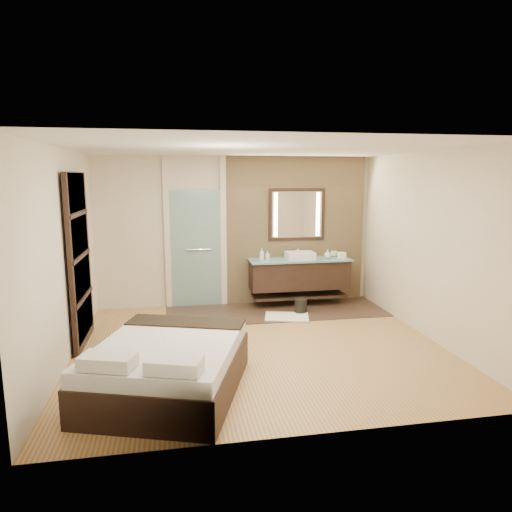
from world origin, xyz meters
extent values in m
plane|color=olive|center=(0.00, 0.00, 0.00)|extent=(5.00, 5.00, 0.00)
cube|color=#34251C|center=(0.60, 1.60, 0.01)|extent=(3.80, 1.30, 0.01)
cube|color=tan|center=(1.10, 2.21, 1.35)|extent=(2.60, 0.08, 2.70)
cube|color=black|center=(1.10, 1.92, 0.57)|extent=(1.80, 0.50, 0.50)
cube|color=black|center=(1.10, 1.92, 0.18)|extent=(1.71, 0.45, 0.04)
cube|color=#81C6C1|center=(1.10, 1.90, 0.85)|extent=(1.85, 0.55, 0.03)
cube|color=white|center=(1.10, 1.90, 0.93)|extent=(0.50, 0.38, 0.13)
cylinder|color=silver|center=(1.10, 2.09, 0.95)|extent=(0.03, 0.03, 0.18)
cylinder|color=silver|center=(1.10, 2.05, 1.03)|extent=(0.02, 0.10, 0.02)
cube|color=black|center=(1.10, 2.16, 1.65)|extent=(1.06, 0.03, 0.96)
cube|color=white|center=(1.10, 2.15, 1.65)|extent=(0.94, 0.01, 0.84)
cube|color=beige|center=(0.70, 2.14, 1.65)|extent=(0.07, 0.01, 0.80)
cube|color=beige|center=(1.50, 2.14, 1.65)|extent=(0.07, 0.01, 0.80)
cube|color=silver|center=(-0.75, 2.20, 1.05)|extent=(0.90, 0.05, 2.10)
cylinder|color=silver|center=(-0.70, 2.15, 1.05)|extent=(0.45, 0.03, 0.03)
cube|color=beige|center=(-1.25, 2.21, 1.35)|extent=(0.10, 0.08, 2.70)
cube|color=beige|center=(-0.25, 2.21, 1.35)|extent=(0.10, 0.08, 2.70)
cube|color=black|center=(-2.43, 0.60, 1.20)|extent=(0.06, 1.20, 2.40)
cube|color=beige|center=(-2.41, 0.60, 0.37)|extent=(0.02, 1.06, 0.52)
cube|color=beige|center=(-2.41, 0.60, 0.96)|extent=(0.02, 1.06, 0.52)
cube|color=beige|center=(-2.41, 0.60, 1.54)|extent=(0.02, 1.06, 0.52)
cube|color=beige|center=(-2.41, 0.60, 2.13)|extent=(0.02, 1.06, 0.52)
cube|color=black|center=(-1.23, -1.15, 0.20)|extent=(1.97, 2.21, 0.40)
cube|color=silver|center=(-1.23, -1.15, 0.49)|extent=(1.91, 2.15, 0.17)
cube|color=black|center=(-1.02, -0.50, 0.57)|extent=(1.48, 0.84, 0.04)
cube|color=silver|center=(-1.77, -1.75, 0.64)|extent=(0.57, 0.42, 0.13)
cube|color=silver|center=(-1.16, -1.95, 0.64)|extent=(0.57, 0.42, 0.13)
cube|color=white|center=(0.69, 1.21, 0.02)|extent=(0.82, 0.66, 0.02)
cylinder|color=black|center=(0.99, 1.40, 0.13)|extent=(0.22, 0.22, 0.26)
cube|color=white|center=(1.89, 1.89, 0.92)|extent=(0.14, 0.14, 0.10)
imported|color=silver|center=(0.39, 1.89, 0.97)|extent=(0.09, 0.09, 0.21)
imported|color=#B2B2B2|center=(0.51, 1.95, 0.94)|extent=(0.08, 0.09, 0.16)
imported|color=#AEDAD8|center=(1.61, 1.86, 0.95)|extent=(0.13, 0.13, 0.16)
imported|color=white|center=(1.80, 2.04, 0.92)|extent=(0.16, 0.16, 0.10)
camera|label=1|loc=(-1.12, -5.94, 2.35)|focal=32.00mm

